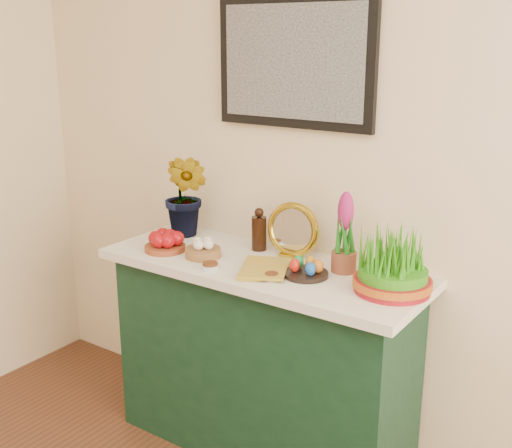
{
  "coord_description": "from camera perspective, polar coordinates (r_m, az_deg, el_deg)",
  "views": [
    {
      "loc": [
        0.95,
        -0.09,
        1.8
      ],
      "look_at": [
        -0.47,
        1.95,
        1.07
      ],
      "focal_mm": 45.0,
      "sensor_mm": 36.0,
      "label": 1
    }
  ],
  "objects": [
    {
      "name": "spice_dish_right",
      "position": [
        2.51,
        1.41,
        -4.69
      ],
      "size": [
        0.07,
        0.07,
        0.03
      ],
      "color": "silver",
      "rests_on": "tablecloth"
    },
    {
      "name": "wheatgrass_sabzeh",
      "position": [
        2.41,
        12.12,
        -3.57
      ],
      "size": [
        0.29,
        0.29,
        0.24
      ],
      "color": "maroon",
      "rests_on": "tablecloth"
    },
    {
      "name": "book",
      "position": [
        2.6,
        -1.28,
        -3.81
      ],
      "size": [
        0.26,
        0.29,
        0.03
      ],
      "primitive_type": "imported",
      "rotation": [
        0.0,
        0.0,
        0.44
      ],
      "color": "gold",
      "rests_on": "tablecloth"
    },
    {
      "name": "egg_plate",
      "position": [
        2.54,
        4.48,
        -4.08
      ],
      "size": [
        0.2,
        0.2,
        0.07
      ],
      "color": "black",
      "rests_on": "tablecloth"
    },
    {
      "name": "apple_bowl",
      "position": [
        2.85,
        -8.11,
        -1.64
      ],
      "size": [
        0.22,
        0.22,
        0.09
      ],
      "color": "brown",
      "rests_on": "tablecloth"
    },
    {
      "name": "garlic_basket",
      "position": [
        2.75,
        -4.73,
        -2.26
      ],
      "size": [
        0.19,
        0.19,
        0.09
      ],
      "color": "brown",
      "rests_on": "tablecloth"
    },
    {
      "name": "hyacinth_green",
      "position": [
        2.99,
        -6.24,
        3.74
      ],
      "size": [
        0.27,
        0.24,
        0.52
      ],
      "primitive_type": "imported",
      "rotation": [
        0.0,
        0.0,
        -0.05
      ],
      "color": "#1E791D",
      "rests_on": "tablecloth"
    },
    {
      "name": "sideboard",
      "position": [
        2.88,
        0.58,
        -12.16
      ],
      "size": [
        1.3,
        0.45,
        0.85
      ],
      "primitive_type": "cube",
      "color": "#143923",
      "rests_on": "ground"
    },
    {
      "name": "mirror",
      "position": [
        2.74,
        3.29,
        -0.59
      ],
      "size": [
        0.24,
        0.08,
        0.24
      ],
      "color": "#B49520",
      "rests_on": "tablecloth"
    },
    {
      "name": "vinegar_cruet",
      "position": [
        2.82,
        0.27,
        -0.66
      ],
      "size": [
        0.07,
        0.07,
        0.19
      ],
      "color": "black",
      "rests_on": "tablecloth"
    },
    {
      "name": "hyacinth_pink",
      "position": [
        2.57,
        7.89,
        -1.08
      ],
      "size": [
        0.1,
        0.1,
        0.33
      ],
      "color": "brown",
      "rests_on": "tablecloth"
    },
    {
      "name": "spice_dish_left",
      "position": [
        2.62,
        -4.09,
        -3.77
      ],
      "size": [
        0.08,
        0.08,
        0.03
      ],
      "color": "silver",
      "rests_on": "tablecloth"
    },
    {
      "name": "tablecloth",
      "position": [
        2.7,
        0.61,
        -3.83
      ],
      "size": [
        1.4,
        0.55,
        0.04
      ],
      "primitive_type": "cube",
      "color": "white",
      "rests_on": "sideboard"
    }
  ]
}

